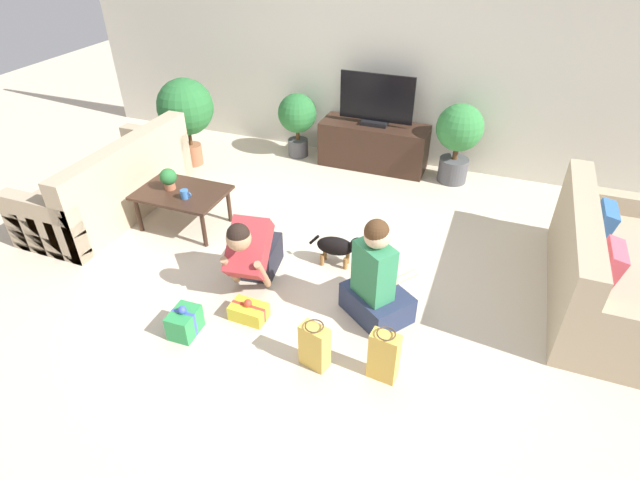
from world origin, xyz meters
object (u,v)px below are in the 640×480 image
gift_box_a (249,311)px  tv (376,103)px  person_sitting (376,282)px  tv_console (373,146)px  person_kneeling (253,251)px  gift_box_b (185,322)px  potted_plant_back_left (297,117)px  potted_plant_back_right (458,136)px  gift_bag_b (314,346)px  tabletop_plant (168,178)px  dog (341,247)px  sofa_left (112,186)px  potted_plant_corner_left (186,109)px  sofa_right (604,271)px  coffee_table (182,195)px  gift_bag_a (384,356)px  mug (185,194)px

gift_box_a → tv: bearing=87.0°
person_sitting → tv_console: bearing=-38.1°
person_kneeling → gift_box_b: (-0.23, -0.76, -0.24)m
potted_plant_back_left → potted_plant_back_right: size_ratio=0.87×
person_kneeling → potted_plant_back_left: bearing=96.0°
tv_console → potted_plant_back_right: size_ratio=1.40×
gift_bag_b → gift_box_a: bearing=158.6°
person_sitting → tabletop_plant: 2.44m
potted_plant_back_right → gift_box_a: size_ratio=3.15×
tv_console → potted_plant_back_right: 1.06m
dog → gift_bag_b: bearing=-175.4°
sofa_left → potted_plant_corner_left: bearing=173.6°
sofa_left → person_kneeling: sofa_left is taller
sofa_right → person_kneeling: 2.96m
sofa_left → potted_plant_back_left: size_ratio=2.29×
coffee_table → gift_box_b: bearing=-56.8°
coffee_table → tv_console: 2.53m
coffee_table → tv: size_ratio=0.98×
potted_plant_back_left → tv_console: bearing=2.8°
person_kneeling → tabletop_plant: bearing=145.8°
gift_bag_a → gift_bag_b: (-0.50, -0.07, -0.02)m
tv → gift_box_b: bearing=-99.2°
sofa_left → gift_box_b: sofa_left is taller
potted_plant_back_right → mug: (-2.33, -2.14, -0.13)m
dog → person_kneeling: bearing=123.8°
gift_box_b → mug: 1.50m
tv → gift_bag_a: size_ratio=2.11×
gift_bag_b → person_sitting: bearing=68.4°
coffee_table → tabletop_plant: tabletop_plant is taller
gift_bag_a → gift_bag_b: bearing=-172.1°
tv_console → tabletop_plant: size_ratio=6.00×
tv → mug: size_ratio=7.58×
coffee_table → person_kneeling: person_kneeling is taller
potted_plant_corner_left → person_kneeling: 2.68m
potted_plant_back_left → gift_box_a: (0.85, -3.05, -0.46)m
person_sitting → gift_box_b: 1.55m
potted_plant_back_left → gift_bag_b: potted_plant_back_left is taller
person_kneeling → gift_bag_b: 1.11m
gift_bag_a → mug: bearing=154.5°
person_sitting → gift_box_a: (-0.95, -0.40, -0.28)m
tv → gift_bag_b: bearing=-81.2°
person_kneeling → potted_plant_back_right: bearing=53.9°
person_kneeling → tabletop_plant: size_ratio=3.65×
gift_bag_b → coffee_table: bearing=146.7°
tabletop_plant → gift_bag_a: bearing=-25.3°
gift_box_a → dog: bearing=63.8°
gift_bag_b → tabletop_plant: bearing=148.2°
sofa_left → gift_box_a: bearing=64.9°
gift_box_a → tabletop_plant: 1.80m
dog → potted_plant_back_left: bearing=26.8°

